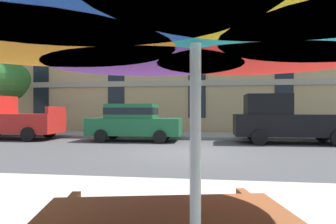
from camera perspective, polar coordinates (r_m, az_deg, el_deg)
ground_plane at (r=10.76m, az=3.19°, el=-7.61°), size 120.00×120.00×0.00m
sidewalk_far at (r=17.50m, az=5.06°, el=-4.31°), size 56.00×3.60×0.12m
apartment_building at (r=26.44m, az=6.01°, el=14.65°), size 47.85×12.08×16.00m
pickup_red at (r=17.67m, az=-27.85°, el=-1.17°), size 5.10×2.12×2.20m
sedan_green at (r=14.79m, az=-6.37°, el=-1.72°), size 4.40×1.98×1.78m
pickup_black at (r=14.72m, az=21.20°, el=-1.46°), size 5.10×2.12×2.20m
street_tree_left at (r=21.26m, az=-27.50°, el=5.33°), size 2.61×2.58×4.56m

